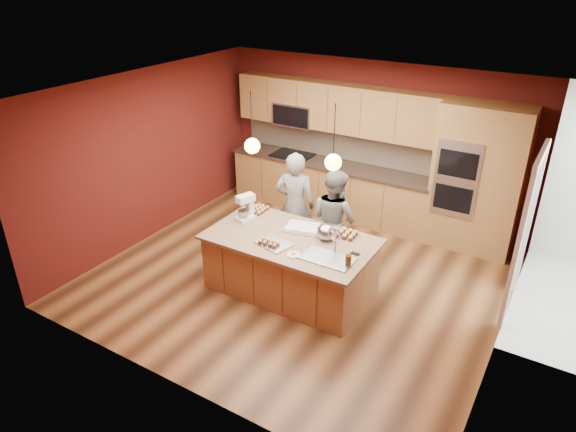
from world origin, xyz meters
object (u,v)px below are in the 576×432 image
Objects in this scene: person_right at (334,220)px; island at (291,264)px; person_left at (295,205)px; stand_mixer at (246,209)px; mixing_bowl at (327,232)px.

island is at bearing 98.84° from person_right.
person_left is at bearing 21.20° from person_right.
person_left reaches higher than stand_mixer.
person_left is at bearing 117.88° from island.
person_left is 0.85m from stand_mixer.
stand_mixer is at bearing 57.37° from person_right.
mixing_bowl is (0.87, -0.67, 0.10)m from person_left.
mixing_bowl is at bearing 28.16° from island.
mixing_bowl is at bearing 124.77° from person_left.
stand_mixer is 1.42× the size of mixing_bowl.
person_left is at bearing 81.15° from stand_mixer.
island is 0.97m from person_right.
person_right reaches higher than island.
person_right is 4.02× the size of stand_mixer.
stand_mixer is (-0.83, 0.13, 0.56)m from island.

